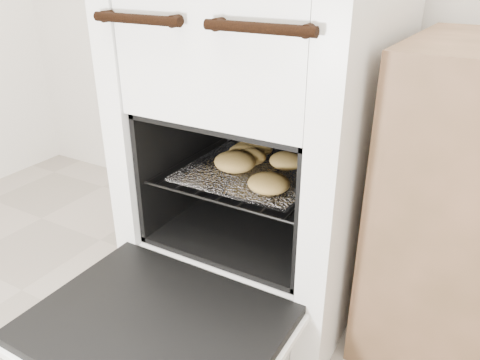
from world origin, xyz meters
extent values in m
cube|color=white|center=(-0.02, 1.16, 0.49)|extent=(0.64, 0.68, 0.98)
cylinder|color=black|center=(-0.17, 0.80, 0.85)|extent=(0.23, 0.02, 0.02)
cylinder|color=black|center=(0.13, 0.80, 0.85)|extent=(0.23, 0.02, 0.02)
cube|color=black|center=(-0.02, 0.61, 0.22)|extent=(0.55, 0.43, 0.03)
cube|color=white|center=(-0.02, 0.61, 0.20)|extent=(0.58, 0.45, 0.02)
cylinder|color=black|center=(-0.25, 1.07, 0.42)|extent=(0.01, 0.45, 0.01)
cylinder|color=black|center=(0.21, 1.07, 0.42)|extent=(0.01, 0.45, 0.01)
cylinder|color=black|center=(-0.02, 0.86, 0.42)|extent=(0.46, 0.01, 0.01)
cylinder|color=black|center=(-0.02, 1.29, 0.42)|extent=(0.46, 0.01, 0.01)
cylinder|color=black|center=(-0.21, 1.07, 0.42)|extent=(0.01, 0.43, 0.01)
cylinder|color=black|center=(-0.15, 1.07, 0.42)|extent=(0.01, 0.43, 0.01)
cylinder|color=black|center=(-0.08, 1.07, 0.42)|extent=(0.01, 0.43, 0.01)
cylinder|color=black|center=(-0.02, 1.07, 0.42)|extent=(0.01, 0.43, 0.01)
cylinder|color=black|center=(0.04, 1.07, 0.42)|extent=(0.01, 0.43, 0.01)
cylinder|color=black|center=(0.11, 1.07, 0.42)|extent=(0.01, 0.43, 0.01)
cylinder|color=black|center=(0.17, 1.07, 0.42)|extent=(0.01, 0.43, 0.01)
cube|color=white|center=(-0.02, 1.05, 0.42)|extent=(0.36, 0.32, 0.01)
ellipsoid|color=tan|center=(-0.08, 1.15, 0.45)|extent=(0.11, 0.11, 0.04)
ellipsoid|color=tan|center=(-0.08, 1.12, 0.45)|extent=(0.14, 0.14, 0.04)
ellipsoid|color=tan|center=(0.06, 1.12, 0.45)|extent=(0.14, 0.14, 0.04)
ellipsoid|color=tan|center=(-0.06, 1.03, 0.45)|extent=(0.15, 0.15, 0.05)
ellipsoid|color=tan|center=(-0.05, 1.10, 0.45)|extent=(0.12, 0.12, 0.04)
ellipsoid|color=tan|center=(-0.07, 1.17, 0.45)|extent=(0.13, 0.13, 0.04)
ellipsoid|color=tan|center=(0.08, 0.96, 0.45)|extent=(0.11, 0.11, 0.04)
camera|label=1|loc=(0.55, -0.01, 0.97)|focal=35.00mm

